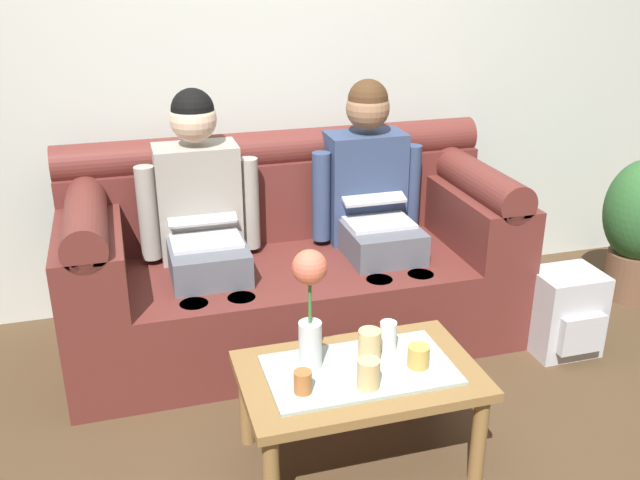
% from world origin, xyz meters
% --- Properties ---
extents(back_wall_patterned, '(6.00, 0.12, 2.90)m').
position_xyz_m(back_wall_patterned, '(0.00, 1.70, 1.45)').
color(back_wall_patterned, silver).
rests_on(back_wall_patterned, ground_plane).
extents(couch, '(2.10, 0.88, 0.96)m').
position_xyz_m(couch, '(-0.00, 1.17, 0.37)').
color(couch, maroon).
rests_on(couch, ground_plane).
extents(person_left, '(0.56, 0.67, 1.22)m').
position_xyz_m(person_left, '(-0.41, 1.17, 0.66)').
color(person_left, '#595B66').
rests_on(person_left, ground_plane).
extents(person_right, '(0.56, 0.67, 1.22)m').
position_xyz_m(person_right, '(0.41, 1.17, 0.66)').
color(person_right, '#595B66').
rests_on(person_right, ground_plane).
extents(coffee_table, '(0.86, 0.53, 0.40)m').
position_xyz_m(coffee_table, '(0.00, 0.15, 0.34)').
color(coffee_table, olive).
rests_on(coffee_table, ground_plane).
extents(flower_vase, '(0.12, 0.12, 0.45)m').
position_xyz_m(flower_vase, '(-0.16, 0.22, 0.67)').
color(flower_vase, silver).
rests_on(flower_vase, coffee_table).
extents(cup_near_left, '(0.08, 0.08, 0.08)m').
position_xyz_m(cup_near_left, '(0.21, 0.11, 0.44)').
color(cup_near_left, gold).
rests_on(cup_near_left, coffee_table).
extents(cup_near_right, '(0.08, 0.08, 0.12)m').
position_xyz_m(cup_near_right, '(0.05, 0.19, 0.46)').
color(cup_near_right, '#DBB77A').
rests_on(cup_near_right, coffee_table).
extents(cup_far_center, '(0.08, 0.08, 0.10)m').
position_xyz_m(cup_far_center, '(-0.01, 0.04, 0.45)').
color(cup_far_center, '#DBB77A').
rests_on(cup_far_center, coffee_table).
extents(cup_far_left, '(0.06, 0.06, 0.11)m').
position_xyz_m(cup_far_left, '(0.14, 0.25, 0.46)').
color(cup_far_left, white).
rests_on(cup_far_left, coffee_table).
extents(cup_far_right, '(0.06, 0.06, 0.08)m').
position_xyz_m(cup_far_right, '(-0.23, 0.07, 0.44)').
color(cup_far_right, '#B26633').
rests_on(cup_far_right, coffee_table).
extents(backpack_right, '(0.31, 0.30, 0.40)m').
position_xyz_m(backpack_right, '(1.19, 0.62, 0.20)').
color(backpack_right, '#B7B7BC').
rests_on(backpack_right, ground_plane).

